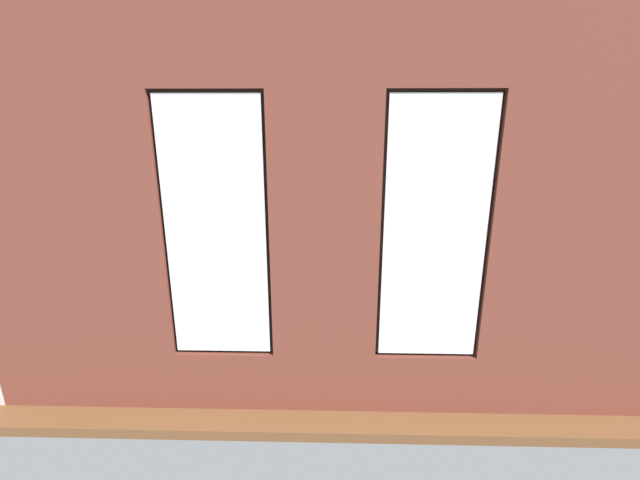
% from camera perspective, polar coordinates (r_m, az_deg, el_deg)
% --- Properties ---
extents(ground_plane, '(6.95, 5.77, 0.10)m').
position_cam_1_polar(ground_plane, '(6.60, 0.90, -8.09)').
color(ground_plane, brown).
extents(brick_wall_with_windows, '(6.35, 0.30, 3.54)m').
position_cam_1_polar(brick_wall_with_windows, '(3.62, 0.61, 1.52)').
color(brick_wall_with_windows, brown).
rests_on(brick_wall_with_windows, ground_plane).
extents(white_wall_right, '(0.10, 4.77, 3.54)m').
position_cam_1_polar(white_wall_right, '(6.67, -27.15, 6.74)').
color(white_wall_right, white).
rests_on(white_wall_right, ground_plane).
extents(couch_by_window, '(1.78, 0.87, 0.80)m').
position_cam_1_polar(couch_by_window, '(4.79, -3.57, -13.14)').
color(couch_by_window, black).
rests_on(couch_by_window, ground_plane).
extents(couch_left, '(0.95, 2.05, 0.80)m').
position_cam_1_polar(couch_left, '(6.22, 24.47, -7.45)').
color(couch_left, black).
rests_on(couch_left, ground_plane).
extents(coffee_table, '(1.58, 0.73, 0.45)m').
position_cam_1_polar(coffee_table, '(6.25, -1.94, -5.05)').
color(coffee_table, olive).
rests_on(coffee_table, ground_plane).
extents(cup_ceramic, '(0.09, 0.09, 0.10)m').
position_cam_1_polar(cup_ceramic, '(6.31, -3.70, -3.82)').
color(cup_ceramic, '#33567F').
rests_on(cup_ceramic, coffee_table).
extents(table_plant_small, '(0.10, 0.10, 0.18)m').
position_cam_1_polar(table_plant_small, '(6.20, -1.95, -3.77)').
color(table_plant_small, '#9E5638').
rests_on(table_plant_small, coffee_table).
extents(remote_silver, '(0.16, 0.15, 0.02)m').
position_cam_1_polar(remote_silver, '(6.12, -0.89, -4.87)').
color(remote_silver, '#B2B2B7').
rests_on(remote_silver, coffee_table).
extents(remote_black, '(0.06, 0.17, 0.02)m').
position_cam_1_polar(remote_black, '(6.17, -6.42, -4.79)').
color(remote_black, black).
rests_on(remote_black, coffee_table).
extents(media_console, '(0.94, 0.42, 0.49)m').
position_cam_1_polar(media_console, '(7.08, -22.70, -5.12)').
color(media_console, black).
rests_on(media_console, ground_plane).
extents(tv_flatscreen, '(1.01, 0.20, 0.72)m').
position_cam_1_polar(tv_flatscreen, '(6.89, -23.24, -0.43)').
color(tv_flatscreen, black).
rests_on(tv_flatscreen, media_console).
extents(papasan_chair, '(1.20, 1.20, 0.73)m').
position_cam_1_polar(papasan_chair, '(8.23, -4.87, 0.69)').
color(papasan_chair, olive).
rests_on(papasan_chair, ground_plane).
extents(potted_plant_mid_room_small, '(0.35, 0.35, 0.54)m').
position_cam_1_polar(potted_plant_mid_room_small, '(7.47, 6.21, -1.81)').
color(potted_plant_mid_room_small, gray).
rests_on(potted_plant_mid_room_small, ground_plane).
extents(potted_plant_corner_near_left, '(1.00, 1.08, 1.24)m').
position_cam_1_polar(potted_plant_corner_near_left, '(8.54, 18.92, 1.74)').
color(potted_plant_corner_near_left, beige).
rests_on(potted_plant_corner_near_left, ground_plane).
extents(potted_plant_by_left_couch, '(0.24, 0.24, 0.48)m').
position_cam_1_polar(potted_plant_by_left_couch, '(7.37, 17.34, -3.11)').
color(potted_plant_by_left_couch, beige).
rests_on(potted_plant_by_left_couch, ground_plane).
extents(potted_plant_between_couches, '(0.46, 0.46, 0.72)m').
position_cam_1_polar(potted_plant_between_couches, '(4.85, 12.78, -11.44)').
color(potted_plant_between_couches, beige).
rests_on(potted_plant_between_couches, ground_plane).
extents(potted_plant_near_tv, '(0.92, 0.93, 1.47)m').
position_cam_1_polar(potted_plant_near_tv, '(5.89, -21.89, -3.55)').
color(potted_plant_near_tv, beige).
rests_on(potted_plant_near_tv, ground_plane).
extents(potted_plant_corner_far_left, '(0.98, 1.04, 1.23)m').
position_cam_1_polar(potted_plant_corner_far_left, '(5.18, 31.42, -8.71)').
color(potted_plant_corner_far_left, brown).
rests_on(potted_plant_corner_far_left, ground_plane).
extents(potted_plant_beside_window_right, '(0.77, 0.69, 1.13)m').
position_cam_1_polar(potted_plant_beside_window_right, '(4.87, -17.77, -11.43)').
color(potted_plant_beside_window_right, beige).
rests_on(potted_plant_beside_window_right, ground_plane).
extents(potted_plant_foreground_right, '(0.71, 0.71, 0.96)m').
position_cam_1_polar(potted_plant_foreground_right, '(8.50, -16.21, 1.81)').
color(potted_plant_foreground_right, gray).
rests_on(potted_plant_foreground_right, ground_plane).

